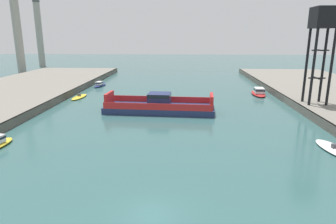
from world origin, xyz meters
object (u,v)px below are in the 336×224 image
object	(u,v)px
moored_boat_far_right	(100,85)
crane_tower	(324,26)
chain_ferry	(159,106)
moored_boat_near_right	(335,149)
moored_boat_far_left	(79,97)
smokestack_distant_a	(39,30)
smokestack_distant_b	(16,23)
moored_boat_mid_left	(259,92)

from	to	relation	value
moored_boat_far_right	crane_tower	xyz separation A→B (m)	(45.63, -24.37, 14.14)
chain_ferry	moored_boat_near_right	xyz separation A→B (m)	(22.01, -17.23, -0.85)
moored_boat_far_left	smokestack_distant_a	xyz separation A→B (m)	(-39.94, 66.79, 15.21)
chain_ferry	crane_tower	distance (m)	30.72
moored_boat_near_right	smokestack_distant_a	xyz separation A→B (m)	(-80.42, 95.39, 15.21)
moored_boat_near_right	smokestack_distant_b	xyz separation A→B (m)	(-76.65, 71.61, 17.21)
chain_ferry	moored_boat_far_left	distance (m)	21.71
moored_boat_mid_left	smokestack_distant_a	xyz separation A→B (m)	(-79.75, 61.49, 14.78)
chain_ferry	smokestack_distant_a	distance (m)	98.63
chain_ferry	smokestack_distant_b	bearing A→B (deg)	135.14
moored_boat_mid_left	smokestack_distant_b	world-z (taller)	smokestack_distant_b
smokestack_distant_b	moored_boat_far_left	bearing A→B (deg)	-49.94
moored_boat_near_right	moored_boat_far_right	xyz separation A→B (m)	(-40.17, 43.71, 0.29)
moored_boat_far_right	smokestack_distant_a	distance (m)	67.18
moored_boat_far_right	moored_boat_far_left	bearing A→B (deg)	-91.18
chain_ferry	moored_boat_far_left	xyz separation A→B (m)	(-18.47, 11.37, -0.84)
moored_boat_far_left	moored_boat_far_right	size ratio (longest dim) A/B	1.03
moored_boat_mid_left	crane_tower	world-z (taller)	crane_tower
moored_boat_near_right	moored_boat_far_left	bearing A→B (deg)	144.76
chain_ferry	smokestack_distant_b	size ratio (longest dim) A/B	0.59
moored_boat_far_left	smokestack_distant_a	size ratio (longest dim) A/B	0.24
moored_boat_near_right	moored_boat_mid_left	distance (m)	33.91
moored_boat_near_right	crane_tower	size ratio (longest dim) A/B	0.44
moored_boat_far_left	smokestack_distant_b	xyz separation A→B (m)	(-36.17, 43.01, 17.21)
moored_boat_far_left	smokestack_distant_b	size ratio (longest dim) A/B	0.21
moored_boat_mid_left	smokestack_distant_b	distance (m)	86.48
moored_boat_far_left	crane_tower	world-z (taller)	crane_tower
moored_boat_near_right	moored_boat_far_right	distance (m)	59.36
smokestack_distant_b	moored_boat_near_right	bearing A→B (deg)	-43.05
moored_boat_far_right	smokestack_distant_a	bearing A→B (deg)	127.91
moored_boat_mid_left	moored_boat_far_right	world-z (taller)	moored_boat_mid_left
moored_boat_near_right	moored_boat_far_right	bearing A→B (deg)	132.59
moored_boat_far_left	moored_boat_far_right	bearing A→B (deg)	88.82
moored_boat_near_right	moored_boat_far_left	xyz separation A→B (m)	(-40.48, 28.60, 0.00)
crane_tower	smokestack_distant_b	world-z (taller)	smokestack_distant_b
moored_boat_far_right	smokestack_distant_a	xyz separation A→B (m)	(-40.25, 51.68, 14.93)
moored_boat_far_left	smokestack_distant_a	distance (m)	79.29
moored_boat_far_right	moored_boat_near_right	bearing A→B (deg)	-47.41
chain_ferry	crane_tower	world-z (taller)	crane_tower
moored_boat_mid_left	smokestack_distant_a	distance (m)	101.79
moored_boat_mid_left	smokestack_distant_a	size ratio (longest dim) A/B	0.28
chain_ferry	smokestack_distant_b	world-z (taller)	smokestack_distant_b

